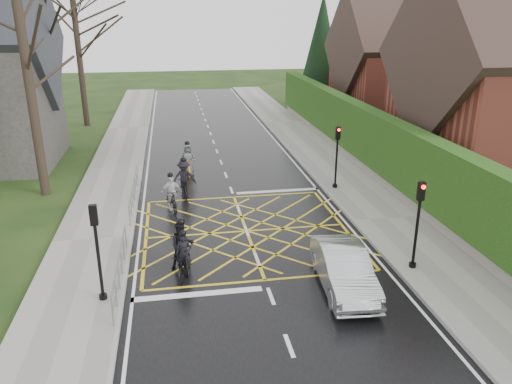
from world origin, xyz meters
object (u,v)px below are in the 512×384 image
object	(u,v)px
cyclist_mid	(184,182)
cyclist_lead	(188,163)
cyclist_front	(171,196)
car	(344,269)
cyclist_rear	(184,261)
cyclist_back	(182,250)

from	to	relation	value
cyclist_mid	cyclist_lead	world-z (taller)	cyclist_mid
cyclist_front	car	xyz separation A→B (m)	(5.33, -7.77, 0.03)
cyclist_mid	cyclist_lead	size ratio (longest dim) A/B	1.01
cyclist_front	cyclist_rear	bearing A→B (deg)	-100.52
cyclist_front	cyclist_lead	world-z (taller)	cyclist_lead
cyclist_front	cyclist_mid	bearing A→B (deg)	56.85
cyclist_back	car	world-z (taller)	cyclist_back
cyclist_back	cyclist_mid	bearing A→B (deg)	79.37
cyclist_front	car	size ratio (longest dim) A/B	0.44
cyclist_front	car	distance (m)	9.43
cyclist_back	cyclist_mid	xyz separation A→B (m)	(0.32, 7.40, -0.01)
cyclist_lead	cyclist_mid	bearing A→B (deg)	-99.05
cyclist_rear	cyclist_back	world-z (taller)	cyclist_back
cyclist_rear	car	distance (m)	5.27
cyclist_rear	cyclist_back	bearing A→B (deg)	108.71
cyclist_back	car	bearing A→B (deg)	-31.60
cyclist_mid	cyclist_front	world-z (taller)	cyclist_mid
cyclist_back	cyclist_front	world-z (taller)	cyclist_back
cyclist_lead	car	bearing A→B (deg)	-74.64
cyclist_mid	car	world-z (taller)	cyclist_mid
cyclist_rear	cyclist_mid	bearing A→B (deg)	101.99
cyclist_back	cyclist_front	xyz separation A→B (m)	(-0.31, 5.60, -0.06)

